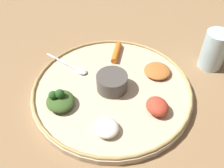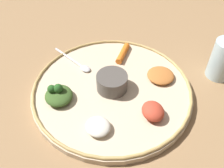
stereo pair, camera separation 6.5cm
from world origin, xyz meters
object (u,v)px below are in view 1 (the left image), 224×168
at_px(spoon, 73,67).
at_px(greens_pile, 60,100).
at_px(center_bowl, 112,82).
at_px(carrot_near_spoon, 117,52).
at_px(drinking_glass, 213,52).

bearing_deg(spoon, greens_pile, -65.50).
relative_size(center_bowl, carrot_near_spoon, 0.82).
xyz_separation_m(carrot_near_spoon, drinking_glass, (0.26, 0.11, 0.02)).
distance_m(center_bowl, carrot_near_spoon, 0.15).
distance_m(center_bowl, drinking_glass, 0.31).
bearing_deg(carrot_near_spoon, spoon, -123.01).
relative_size(spoon, greens_pile, 1.53).
bearing_deg(greens_pile, center_bowl, 54.48).
xyz_separation_m(spoon, greens_pile, (0.06, -0.13, 0.01)).
height_order(center_bowl, drinking_glass, drinking_glass).
distance_m(spoon, carrot_near_spoon, 0.14).
distance_m(carrot_near_spoon, drinking_glass, 0.28).
distance_m(spoon, drinking_glass, 0.41).
relative_size(carrot_near_spoon, drinking_glass, 0.87).
xyz_separation_m(spoon, drinking_glass, (0.33, 0.23, 0.03)).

